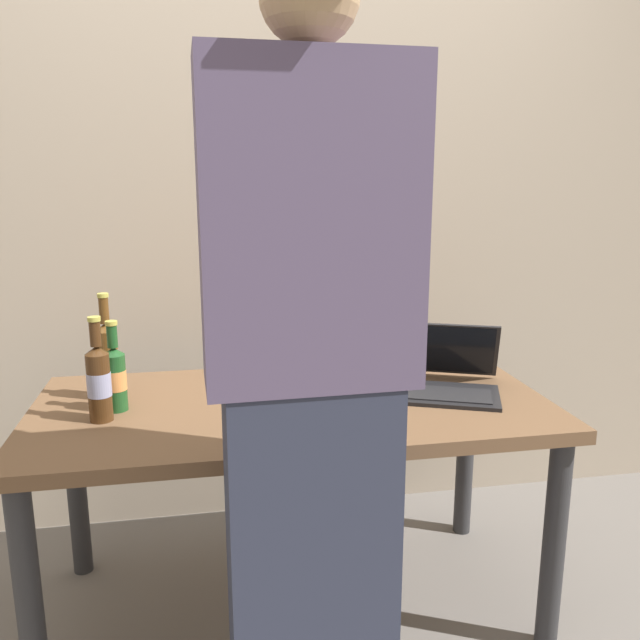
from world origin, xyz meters
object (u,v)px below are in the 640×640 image
beer_bottle_brown (99,381)px  beer_bottle_amber (115,376)px  person_figure (311,387)px  laptop (448,376)px  beer_bottle_green (108,358)px

beer_bottle_brown → beer_bottle_amber: bearing=66.4°
beer_bottle_amber → person_figure: (0.48, -0.57, 0.13)m
laptop → person_figure: 0.80m
beer_bottle_green → person_figure: person_figure is taller
laptop → beer_bottle_green: bearing=173.6°
beer_bottle_brown → person_figure: person_figure is taller
beer_bottle_brown → beer_bottle_green: (-0.00, 0.19, 0.01)m
beer_bottle_brown → person_figure: bearing=-43.7°
beer_bottle_green → laptop: bearing=-6.4°
beer_bottle_amber → beer_bottle_green: bearing=106.8°
laptop → beer_bottle_green: size_ratio=1.29×
beer_bottle_green → beer_bottle_amber: beer_bottle_green is taller
beer_bottle_green → beer_bottle_amber: bearing=-73.2°
beer_bottle_brown → person_figure: (0.51, -0.49, 0.11)m
beer_bottle_amber → person_figure: 0.75m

